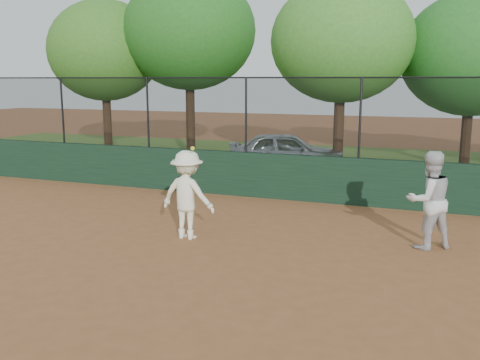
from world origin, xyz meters
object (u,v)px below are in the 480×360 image
(tree_1, at_px, (189,32))
(tree_3, at_px, (472,55))
(player_second, at_px, (429,200))
(tree_0, at_px, (104,51))
(parked_car, at_px, (286,152))
(tree_2, at_px, (342,41))
(player_main, at_px, (187,195))

(tree_1, xyz_separation_m, tree_3, (10.28, 0.77, -1.00))
(player_second, distance_m, tree_0, 16.07)
(parked_car, height_order, tree_2, tree_2)
(tree_2, xyz_separation_m, tree_3, (4.16, 1.53, -0.45))
(tree_1, height_order, tree_3, tree_1)
(tree_2, bearing_deg, tree_1, 172.90)
(tree_2, bearing_deg, tree_0, 177.83)
(player_second, relative_size, tree_2, 0.28)
(parked_car, relative_size, player_main, 2.10)
(player_main, bearing_deg, parked_car, 92.86)
(player_main, distance_m, tree_0, 13.44)
(parked_car, height_order, player_second, player_second)
(tree_3, bearing_deg, player_main, -116.17)
(tree_0, height_order, tree_1, tree_1)
(parked_car, bearing_deg, player_second, -162.43)
(player_main, xyz_separation_m, tree_2, (1.19, 9.35, 3.53))
(player_main, height_order, tree_2, tree_2)
(tree_0, xyz_separation_m, tree_3, (13.98, 1.16, -0.32))
(player_main, bearing_deg, tree_2, 82.76)
(tree_0, bearing_deg, parked_car, -9.08)
(parked_car, relative_size, tree_0, 0.63)
(player_main, xyz_separation_m, tree_3, (5.35, 10.88, 3.08))
(player_second, xyz_separation_m, tree_0, (-13.12, 8.66, 3.36))
(tree_0, height_order, tree_2, tree_2)
(parked_car, distance_m, tree_1, 6.45)
(player_second, bearing_deg, tree_2, -101.45)
(player_main, bearing_deg, tree_0, 131.61)
(player_main, bearing_deg, player_second, 13.31)
(tree_0, bearing_deg, tree_1, 6.04)
(player_second, bearing_deg, tree_1, -77.00)
(player_second, height_order, tree_1, tree_1)
(tree_2, bearing_deg, player_second, -68.30)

